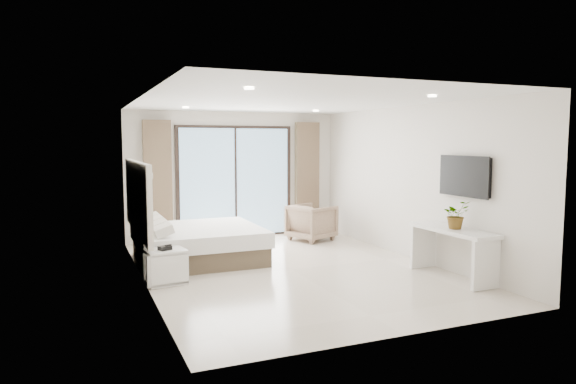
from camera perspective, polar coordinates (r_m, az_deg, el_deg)
name	(u,v)px	position (r m, az deg, el deg)	size (l,w,h in m)	color
ground	(291,269)	(8.43, 0.36, -8.60)	(6.20, 6.20, 0.00)	beige
room_shell	(262,170)	(8.90, -2.96, 2.47)	(4.62, 6.22, 2.72)	silver
bed	(197,243)	(9.09, -10.03, -5.64)	(2.09, 1.99, 0.72)	brown
nightstand	(166,267)	(7.76, -13.45, -8.07)	(0.60, 0.52, 0.50)	white
phone	(165,248)	(7.68, -13.52, -6.07)	(0.17, 0.13, 0.06)	black
console_desk	(452,242)	(8.17, 17.79, -5.29)	(0.48, 1.55, 0.77)	white
plant	(456,218)	(8.07, 18.15, -2.74)	(0.38, 0.42, 0.33)	#33662D
armchair	(312,221)	(10.80, 2.65, -3.19)	(0.81, 0.76, 0.83)	#927E60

